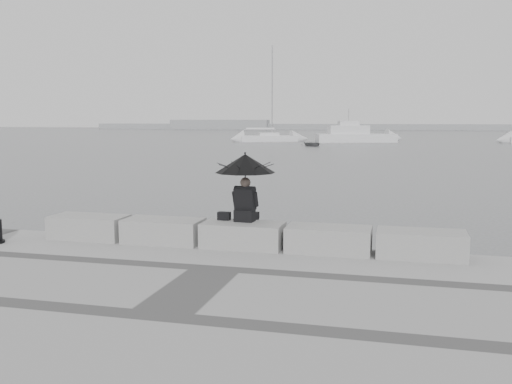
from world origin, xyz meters
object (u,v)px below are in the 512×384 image
(motor_cruiser, at_px, (356,135))
(dinghy, at_px, (313,144))
(seated_person, at_px, (245,171))
(sailboat_left, at_px, (269,138))

(motor_cruiser, xyz_separation_m, dinghy, (-3.91, -11.66, -0.64))
(seated_person, relative_size, motor_cruiser, 0.13)
(motor_cruiser, height_order, dinghy, motor_cruiser)
(sailboat_left, height_order, motor_cruiser, sailboat_left)
(seated_person, height_order, dinghy, seated_person)
(seated_person, bearing_deg, motor_cruiser, 97.04)
(sailboat_left, distance_m, dinghy, 13.79)
(seated_person, bearing_deg, sailboat_left, 107.21)
(motor_cruiser, bearing_deg, seated_person, -106.76)
(sailboat_left, height_order, dinghy, sailboat_left)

